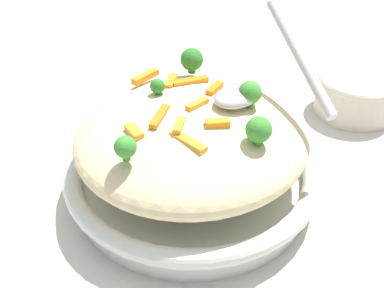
% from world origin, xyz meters
% --- Properties ---
extents(ground_plane, '(2.40, 2.40, 0.00)m').
position_xyz_m(ground_plane, '(0.00, 0.00, 0.00)').
color(ground_plane, beige).
extents(serving_bowl, '(0.29, 0.29, 0.05)m').
position_xyz_m(serving_bowl, '(0.00, 0.00, 0.03)').
color(serving_bowl, silver).
rests_on(serving_bowl, ground_plane).
extents(pasta_mound, '(0.26, 0.25, 0.07)m').
position_xyz_m(pasta_mound, '(0.00, 0.00, 0.08)').
color(pasta_mound, beige).
rests_on(pasta_mound, serving_bowl).
extents(carrot_piece_0, '(0.03, 0.01, 0.01)m').
position_xyz_m(carrot_piece_0, '(-0.01, 0.00, 0.12)').
color(carrot_piece_0, orange).
rests_on(carrot_piece_0, pasta_mound).
extents(carrot_piece_1, '(0.03, 0.02, 0.01)m').
position_xyz_m(carrot_piece_1, '(-0.05, -0.02, 0.12)').
color(carrot_piece_1, orange).
rests_on(carrot_piece_1, pasta_mound).
extents(carrot_piece_2, '(0.04, 0.03, 0.01)m').
position_xyz_m(carrot_piece_2, '(0.04, -0.01, 0.12)').
color(carrot_piece_2, orange).
rests_on(carrot_piece_2, pasta_mound).
extents(carrot_piece_3, '(0.03, 0.02, 0.01)m').
position_xyz_m(carrot_piece_3, '(-0.00, 0.04, 0.12)').
color(carrot_piece_3, orange).
rests_on(carrot_piece_3, pasta_mound).
extents(carrot_piece_4, '(0.03, 0.02, 0.01)m').
position_xyz_m(carrot_piece_4, '(0.03, 0.02, 0.12)').
color(carrot_piece_4, orange).
rests_on(carrot_piece_4, pasta_mound).
extents(carrot_piece_5, '(0.03, 0.03, 0.01)m').
position_xyz_m(carrot_piece_5, '(-0.02, -0.07, 0.11)').
color(carrot_piece_5, orange).
rests_on(carrot_piece_5, pasta_mound).
extents(carrot_piece_6, '(0.01, 0.03, 0.01)m').
position_xyz_m(carrot_piece_6, '(0.07, -0.01, 0.11)').
color(carrot_piece_6, orange).
rests_on(carrot_piece_6, pasta_mound).
extents(carrot_piece_7, '(0.04, 0.01, 0.01)m').
position_xyz_m(carrot_piece_7, '(-0.01, -0.10, 0.11)').
color(carrot_piece_7, orange).
rests_on(carrot_piece_7, pasta_mound).
extents(carrot_piece_8, '(0.01, 0.04, 0.01)m').
position_xyz_m(carrot_piece_8, '(0.04, 0.04, 0.11)').
color(carrot_piece_8, orange).
rests_on(carrot_piece_8, pasta_mound).
extents(carrot_piece_9, '(0.04, 0.02, 0.01)m').
position_xyz_m(carrot_piece_9, '(-0.04, -0.05, 0.11)').
color(carrot_piece_9, orange).
rests_on(carrot_piece_9, pasta_mound).
extents(broccoli_floret_0, '(0.02, 0.02, 0.03)m').
position_xyz_m(broccoli_floret_0, '(0.10, 0.02, 0.12)').
color(broccoli_floret_0, '#377928').
rests_on(broccoli_floret_0, pasta_mound).
extents(broccoli_floret_1, '(0.03, 0.03, 0.03)m').
position_xyz_m(broccoli_floret_1, '(-0.02, 0.08, 0.12)').
color(broccoli_floret_1, '#377928').
rests_on(broccoli_floret_1, pasta_mound).
extents(broccoli_floret_2, '(0.03, 0.03, 0.03)m').
position_xyz_m(broccoli_floret_2, '(-0.06, -0.07, 0.13)').
color(broccoli_floret_2, '#296820').
rests_on(broccoli_floret_2, pasta_mound).
extents(broccoli_floret_3, '(0.03, 0.03, 0.03)m').
position_xyz_m(broccoli_floret_3, '(-0.05, 0.03, 0.13)').
color(broccoli_floret_3, '#377928').
rests_on(broccoli_floret_3, pasta_mound).
extents(broccoli_floret_4, '(0.02, 0.02, 0.02)m').
position_xyz_m(broccoli_floret_4, '(0.01, -0.05, 0.12)').
color(broccoli_floret_4, '#296820').
rests_on(broccoli_floret_4, pasta_mound).
extents(serving_spoon, '(0.13, 0.14, 0.08)m').
position_xyz_m(serving_spoon, '(-0.07, 0.03, 0.14)').
color(serving_spoon, '#B7B7BC').
rests_on(serving_spoon, pasta_mound).
extents(companion_bowl, '(0.12, 0.12, 0.06)m').
position_xyz_m(companion_bowl, '(-0.30, 0.02, 0.03)').
color(companion_bowl, beige).
rests_on(companion_bowl, ground_plane).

